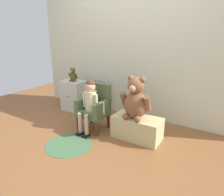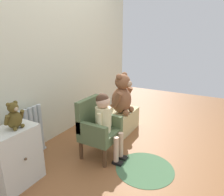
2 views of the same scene
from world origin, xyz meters
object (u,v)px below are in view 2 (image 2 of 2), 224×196
(child_armchair, at_px, (97,127))
(small_teddy_bear, at_px, (14,117))
(child_figure, at_px, (105,117))
(floor_rug, at_px, (145,169))
(large_teddy_bear, at_px, (122,96))
(small_dresser, at_px, (15,157))
(radiator, at_px, (30,133))
(low_bench, at_px, (120,121))

(child_armchair, distance_m, small_teddy_bear, 0.87)
(child_figure, bearing_deg, floor_rug, -89.03)
(large_teddy_bear, bearing_deg, child_armchair, -179.11)
(small_dresser, bearing_deg, child_figure, -32.79)
(radiator, height_order, large_teddy_bear, large_teddy_bear)
(floor_rug, bearing_deg, small_dresser, 128.73)
(child_armchair, relative_size, child_figure, 0.89)
(child_armchair, bearing_deg, floor_rug, -89.21)
(child_figure, height_order, low_bench, child_figure)
(child_armchair, bearing_deg, small_dresser, 153.25)
(radiator, distance_m, small_dresser, 0.46)
(small_dresser, relative_size, floor_rug, 0.92)
(low_bench, height_order, large_teddy_bear, large_teddy_bear)
(radiator, xyz_separation_m, floor_rug, (0.39, -1.22, -0.28))
(small_dresser, distance_m, child_armchair, 0.86)
(child_armchair, bearing_deg, child_figure, -90.00)
(child_armchair, relative_size, large_teddy_bear, 1.20)
(small_dresser, xyz_separation_m, child_armchair, (0.76, -0.38, 0.06))
(child_figure, bearing_deg, child_armchair, 90.00)
(low_bench, xyz_separation_m, large_teddy_bear, (-0.02, -0.03, 0.40))
(radiator, distance_m, child_armchair, 0.75)
(small_dresser, distance_m, large_teddy_bear, 1.48)
(large_teddy_bear, xyz_separation_m, small_teddy_bear, (-1.37, 0.35, 0.11))
(child_figure, bearing_deg, small_teddy_bear, 147.09)
(small_teddy_bear, height_order, floor_rug, small_teddy_bear)
(small_dresser, bearing_deg, floor_rug, -51.27)
(radiator, xyz_separation_m, large_teddy_bear, (1.03, -0.64, 0.26))
(low_bench, relative_size, large_teddy_bear, 1.15)
(floor_rug, bearing_deg, child_figure, 90.97)
(radiator, bearing_deg, low_bench, -30.00)
(floor_rug, bearing_deg, small_teddy_bear, 128.00)
(large_teddy_bear, height_order, floor_rug, large_teddy_bear)
(low_bench, height_order, floor_rug, low_bench)
(low_bench, bearing_deg, large_teddy_bear, -121.18)
(small_dresser, height_order, small_teddy_bear, small_teddy_bear)
(child_figure, distance_m, small_teddy_bear, 0.88)
(low_bench, relative_size, floor_rug, 1.07)
(small_dresser, distance_m, low_bench, 1.47)
(low_bench, xyz_separation_m, floor_rug, (-0.66, -0.62, -0.15))
(child_armchair, relative_size, floor_rug, 1.10)
(radiator, bearing_deg, child_figure, -63.13)
(child_armchair, bearing_deg, radiator, 120.56)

